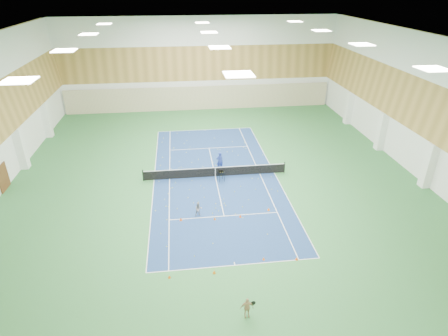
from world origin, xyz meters
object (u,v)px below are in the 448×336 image
at_px(child_court, 199,209).
at_px(child_apron, 247,308).
at_px(tennis_net, 215,171).
at_px(ball_cart, 221,176).
at_px(coach, 220,161).

xyz_separation_m(child_court, child_apron, (1.91, -9.79, 0.05)).
distance_m(tennis_net, ball_cart, 0.96).
bearing_deg(child_court, child_apron, -90.52).
xyz_separation_m(tennis_net, coach, (0.57, 1.40, 0.33)).
relative_size(tennis_net, child_apron, 10.30).
bearing_deg(ball_cart, child_court, -127.96).
bearing_deg(child_court, coach, 60.19).
relative_size(coach, ball_cart, 1.84).
height_order(child_court, child_apron, child_apron).
bearing_deg(child_court, ball_cart, 54.53).
bearing_deg(coach, ball_cart, 73.54).
xyz_separation_m(child_apron, ball_cart, (0.40, 15.00, -0.14)).
xyz_separation_m(coach, child_apron, (-0.55, -17.26, -0.26)).
bearing_deg(child_court, tennis_net, 61.13).
xyz_separation_m(coach, ball_cart, (-0.15, -2.26, -0.40)).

